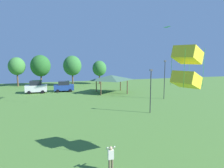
# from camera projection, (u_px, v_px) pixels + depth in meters

# --- Properties ---
(person_standing_near_foreground) EXTENTS (0.52, 0.49, 1.69)m
(person_standing_near_foreground) POSITION_uv_depth(u_px,v_px,m) (111.00, 157.00, 12.55)
(person_standing_near_foreground) COLOR brown
(person_standing_near_foreground) RESTS_ON ground
(kite_flying_0) EXTENTS (2.21, 2.13, 2.93)m
(kite_flying_0) POSITION_uv_depth(u_px,v_px,m) (187.00, 67.00, 13.32)
(kite_flying_0) COLOR yellow
(kite_flying_4) EXTENTS (1.31, 1.66, 0.13)m
(kite_flying_4) POSITION_uv_depth(u_px,v_px,m) (163.00, 31.00, 33.49)
(kite_flying_4) COLOR green
(parked_car_leftmost) EXTENTS (4.10, 2.01, 2.52)m
(parked_car_leftmost) POSITION_uv_depth(u_px,v_px,m) (36.00, 87.00, 39.80)
(parked_car_leftmost) COLOR silver
(parked_car_leftmost) RESTS_ON ground
(parked_car_second_from_left) EXTENTS (4.13, 2.28, 2.20)m
(parked_car_second_from_left) POSITION_uv_depth(u_px,v_px,m) (64.00, 86.00, 41.53)
(parked_car_second_from_left) COLOR #234299
(parked_car_second_from_left) RESTS_ON ground
(park_pavilion) EXTENTS (6.85, 5.34, 3.60)m
(park_pavilion) POSITION_uv_depth(u_px,v_px,m) (111.00, 78.00, 39.81)
(park_pavilion) COLOR brown
(park_pavilion) RESTS_ON ground
(light_post_0) EXTENTS (0.36, 0.20, 6.63)m
(light_post_0) POSITION_uv_depth(u_px,v_px,m) (165.00, 77.00, 33.97)
(light_post_0) COLOR #2D2D33
(light_post_0) RESTS_ON ground
(light_post_1) EXTENTS (0.36, 0.20, 5.65)m
(light_post_1) POSITION_uv_depth(u_px,v_px,m) (151.00, 88.00, 25.40)
(light_post_1) COLOR #2D2D33
(light_post_1) RESTS_ON ground
(treeline_tree_1) EXTENTS (3.94, 3.94, 7.11)m
(treeline_tree_1) POSITION_uv_depth(u_px,v_px,m) (17.00, 66.00, 48.42)
(treeline_tree_1) COLOR brown
(treeline_tree_1) RESTS_ON ground
(treeline_tree_2) EXTENTS (4.87, 4.87, 7.66)m
(treeline_tree_2) POSITION_uv_depth(u_px,v_px,m) (41.00, 66.00, 49.94)
(treeline_tree_2) COLOR brown
(treeline_tree_2) RESTS_ON ground
(treeline_tree_3) EXTENTS (4.49, 4.49, 7.49)m
(treeline_tree_3) POSITION_uv_depth(u_px,v_px,m) (72.00, 66.00, 49.58)
(treeline_tree_3) COLOR brown
(treeline_tree_3) RESTS_ON ground
(treeline_tree_4) EXTENTS (3.67, 3.67, 6.19)m
(treeline_tree_4) POSITION_uv_depth(u_px,v_px,m) (99.00, 68.00, 52.87)
(treeline_tree_4) COLOR brown
(treeline_tree_4) RESTS_ON ground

